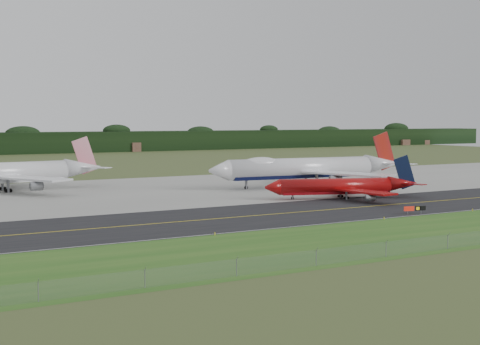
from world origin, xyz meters
name	(u,v)px	position (x,y,z in m)	size (l,w,h in m)	color
ground	(300,209)	(0.00, 0.00, 0.00)	(600.00, 600.00, 0.00)	#3B4721
grass_verge	(416,233)	(0.00, -35.00, 0.01)	(400.00, 30.00, 0.01)	#255619
taxiway	(311,211)	(0.00, -4.00, 0.01)	(400.00, 32.00, 0.02)	black
apron	(199,188)	(0.00, 51.00, 0.01)	(400.00, 78.00, 0.01)	gray
taxiway_centreline	(311,211)	(0.00, -4.00, 0.03)	(400.00, 0.40, 0.00)	gold
taxiway_edge_line	(358,221)	(0.00, -19.50, 0.03)	(400.00, 0.25, 0.00)	silver
perimeter_fence	(476,238)	(0.00, -48.00, 1.10)	(320.00, 0.10, 320.00)	slate
horizon_treeline	(32,144)	(0.00, 273.76, 5.47)	(700.00, 25.00, 12.00)	black
jet_ba_747	(307,168)	(28.79, 39.12, 5.34)	(62.48, 51.53, 15.70)	silver
jet_red_737	(343,187)	(20.01, 10.98, 2.92)	(38.26, 30.40, 10.56)	maroon
jet_star_tail	(4,174)	(-49.99, 67.86, 4.85)	(55.18, 46.03, 14.55)	silver
taxiway_sign	(415,209)	(15.94, -18.02, 1.16)	(4.86, 1.25, 1.65)	slate
edge_marker_left	(215,234)	(-31.11, -20.50, 0.25)	(0.16, 0.16, 0.50)	yellow
edge_marker_center	(384,218)	(5.65, -20.50, 0.25)	(0.16, 0.16, 0.50)	yellow
edge_marker_right	(472,210)	(29.92, -20.50, 0.25)	(0.16, 0.16, 0.50)	yellow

